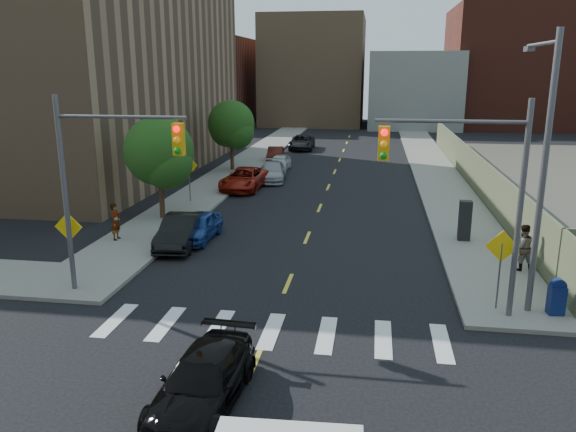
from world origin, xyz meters
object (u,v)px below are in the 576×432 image
(parked_car_red, at_px, (244,179))
(payphone, at_px, (465,221))
(mailbox, at_px, (557,297))
(parked_car_black, at_px, (181,231))
(parked_car_maroon, at_px, (275,154))
(parked_car_grey, at_px, (302,142))
(black_sedan, at_px, (203,381))
(parked_car_silver, at_px, (272,172))
(parked_car_blue, at_px, (198,227))
(pedestrian_east, at_px, (522,247))
(pedestrian_west, at_px, (116,222))
(parked_car_white, at_px, (280,163))

(parked_car_red, height_order, payphone, payphone)
(parked_car_red, xyz_separation_m, mailbox, (14.49, -18.05, 0.02))
(parked_car_black, relative_size, parked_car_maroon, 1.16)
(parked_car_grey, distance_m, black_sedan, 44.34)
(parked_car_red, xyz_separation_m, parked_car_silver, (1.30, 3.27, -0.05))
(parked_car_red, distance_m, mailbox, 23.15)
(parked_car_maroon, distance_m, parked_car_grey, 7.87)
(parked_car_blue, height_order, pedestrian_east, pedestrian_east)
(parked_car_black, bearing_deg, pedestrian_west, 173.67)
(parked_car_maroon, distance_m, payphone, 25.52)
(parked_car_black, relative_size, black_sedan, 0.99)
(pedestrian_east, bearing_deg, parked_car_black, -17.79)
(parked_car_blue, xyz_separation_m, parked_car_black, (-0.46, -1.07, 0.07))
(parked_car_silver, xyz_separation_m, payphone, (11.46, -13.36, 0.40))
(black_sedan, distance_m, pedestrian_east, 14.34)
(parked_car_white, height_order, pedestrian_east, pedestrian_east)
(mailbox, height_order, payphone, payphone)
(parked_car_red, xyz_separation_m, parked_car_maroon, (0.00, 12.01, -0.10))
(parked_car_blue, bearing_deg, pedestrian_east, -7.36)
(parked_car_maroon, bearing_deg, parked_car_black, -95.67)
(parked_car_silver, height_order, parked_car_white, parked_car_silver)
(parked_car_red, distance_m, parked_car_maroon, 12.01)
(parked_car_maroon, bearing_deg, parked_car_grey, 74.82)
(parked_car_silver, distance_m, pedestrian_west, 16.37)
(parked_car_black, bearing_deg, parked_car_grey, 82.88)
(parked_car_blue, xyz_separation_m, parked_car_maroon, (-0.46, 23.50, -0.03))
(parked_car_black, distance_m, parked_car_silver, 15.89)
(parked_car_blue, bearing_deg, pedestrian_west, -162.32)
(parked_car_maroon, height_order, parked_car_grey, parked_car_grey)
(parked_car_white, bearing_deg, parked_car_blue, -91.44)
(pedestrian_east, bearing_deg, black_sedan, 34.90)
(parked_car_red, distance_m, parked_car_white, 7.61)
(parked_car_grey, distance_m, pedestrian_east, 36.11)
(parked_car_red, relative_size, parked_car_maroon, 1.38)
(parked_car_blue, xyz_separation_m, pedestrian_east, (13.93, -2.39, 0.43))
(pedestrian_east, bearing_deg, parked_car_silver, -65.22)
(parked_car_red, distance_m, black_sedan, 24.89)
(payphone, xyz_separation_m, pedestrian_east, (1.63, -3.79, -0.00))
(mailbox, distance_m, payphone, 8.15)
(parked_car_red, distance_m, parked_car_grey, 19.81)
(parked_car_blue, relative_size, parked_car_silver, 0.82)
(parked_car_grey, relative_size, mailbox, 4.23)
(mailbox, xyz_separation_m, pedestrian_east, (-0.10, 4.17, 0.34))
(payphone, height_order, pedestrian_east, payphone)
(mailbox, height_order, pedestrian_east, pedestrian_east)
(parked_car_blue, bearing_deg, parked_car_grey, 90.82)
(parked_car_grey, height_order, pedestrian_east, pedestrian_east)
(parked_car_blue, relative_size, pedestrian_west, 2.21)
(parked_car_black, relative_size, parked_car_white, 1.16)
(parked_car_grey, bearing_deg, parked_car_black, -94.15)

